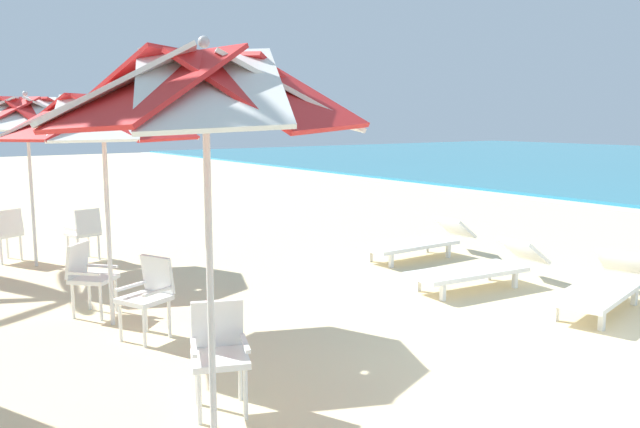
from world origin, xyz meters
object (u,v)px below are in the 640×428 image
(plastic_chair_2, at_px, (149,292))
(plastic_chair_3, at_px, (6,232))
(beach_umbrella_1, at_px, (103,120))
(plastic_chair_1, at_px, (88,274))
(beach_umbrella_0, at_px, (205,96))
(sun_lounger_3, at_px, (419,241))
(beach_umbrella_2, at_px, (26,115))
(plastic_chair_4, at_px, (85,231))
(sun_lounger_1, at_px, (603,286))
(plastic_chair_0, at_px, (219,349))
(sun_lounger_2, at_px, (479,268))

(plastic_chair_2, height_order, plastic_chair_3, same)
(beach_umbrella_1, relative_size, plastic_chair_1, 3.07)
(beach_umbrella_0, height_order, sun_lounger_3, beach_umbrella_0)
(plastic_chair_3, xyz_separation_m, sun_lounger_3, (3.68, 5.66, -0.22))
(plastic_chair_2, xyz_separation_m, beach_umbrella_2, (-4.28, -0.24, 1.86))
(plastic_chair_3, xyz_separation_m, plastic_chair_4, (0.66, 1.06, 0.00))
(beach_umbrella_2, distance_m, sun_lounger_1, 8.53)
(plastic_chair_1, bearing_deg, beach_umbrella_2, 179.19)
(beach_umbrella_2, bearing_deg, plastic_chair_2, 3.27)
(beach_umbrella_2, bearing_deg, beach_umbrella_1, 0.92)
(sun_lounger_1, bearing_deg, plastic_chair_3, -142.47)
(beach_umbrella_1, height_order, plastic_chair_3, beach_umbrella_1)
(beach_umbrella_0, relative_size, beach_umbrella_2, 1.05)
(beach_umbrella_0, height_order, plastic_chair_3, beach_umbrella_0)
(beach_umbrella_1, bearing_deg, sun_lounger_3, 95.64)
(beach_umbrella_2, bearing_deg, plastic_chair_4, 84.98)
(beach_umbrella_2, xyz_separation_m, sun_lounger_1, (6.49, 5.13, -2.08))
(beach_umbrella_1, xyz_separation_m, sun_lounger_3, (-0.52, 5.29, -2.02))
(plastic_chair_0, bearing_deg, plastic_chair_4, 173.86)
(plastic_chair_1, height_order, plastic_chair_3, same)
(plastic_chair_1, distance_m, plastic_chair_3, 3.69)
(plastic_chair_3, distance_m, sun_lounger_1, 8.94)
(beach_umbrella_2, xyz_separation_m, sun_lounger_3, (3.09, 5.35, -2.08))
(beach_umbrella_1, bearing_deg, sun_lounger_2, 73.88)
(beach_umbrella_0, distance_m, plastic_chair_4, 6.98)
(beach_umbrella_2, distance_m, sun_lounger_3, 6.51)
(beach_umbrella_0, xyz_separation_m, plastic_chair_1, (-3.61, 0.16, -1.96))
(sun_lounger_1, bearing_deg, plastic_chair_1, -123.32)
(plastic_chair_1, bearing_deg, sun_lounger_2, 68.53)
(beach_umbrella_0, relative_size, sun_lounger_1, 1.28)
(beach_umbrella_1, relative_size, sun_lounger_3, 1.24)
(plastic_chair_0, height_order, plastic_chair_3, same)
(plastic_chair_3, bearing_deg, sun_lounger_2, 41.99)
(plastic_chair_0, height_order, sun_lounger_3, plastic_chair_0)
(plastic_chair_3, height_order, sun_lounger_3, plastic_chair_3)
(sun_lounger_3, bearing_deg, plastic_chair_0, -59.14)
(plastic_chair_2, xyz_separation_m, sun_lounger_1, (2.21, 4.89, -0.22))
(plastic_chair_3, bearing_deg, sun_lounger_1, 37.53)
(plastic_chair_1, bearing_deg, plastic_chair_3, -175.83)
(plastic_chair_1, xyz_separation_m, plastic_chair_3, (-3.68, -0.27, 0.00))
(beach_umbrella_2, relative_size, sun_lounger_2, 1.24)
(beach_umbrella_0, relative_size, beach_umbrella_1, 1.07)
(plastic_chair_0, relative_size, sun_lounger_1, 0.39)
(plastic_chair_2, bearing_deg, plastic_chair_4, 173.15)
(plastic_chair_4, bearing_deg, beach_umbrella_1, -11.06)
(plastic_chair_1, xyz_separation_m, beach_umbrella_2, (-3.09, 0.04, 1.86))
(beach_umbrella_0, relative_size, sun_lounger_2, 1.30)
(beach_umbrella_2, xyz_separation_m, plastic_chair_3, (-0.60, -0.31, -1.86))
(beach_umbrella_2, relative_size, sun_lounger_3, 1.27)
(plastic_chair_1, relative_size, beach_umbrella_2, 0.32)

